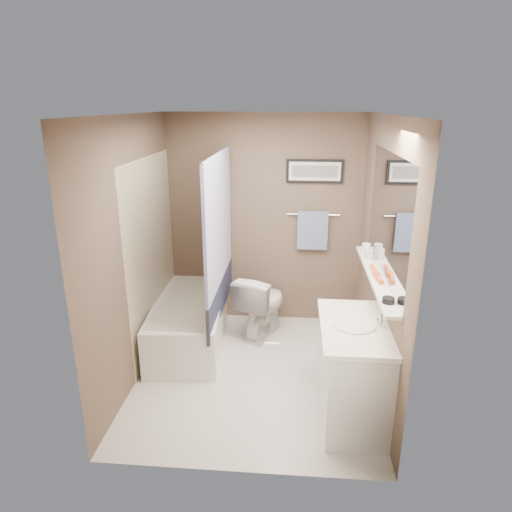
# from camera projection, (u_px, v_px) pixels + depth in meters

# --- Properties ---
(ground) EXTENTS (2.50, 2.50, 0.00)m
(ground) POSITION_uv_depth(u_px,v_px,m) (255.00, 373.00, 4.42)
(ground) COLOR silver
(ground) RESTS_ON ground
(ceiling) EXTENTS (2.20, 2.50, 0.04)m
(ceiling) POSITION_uv_depth(u_px,v_px,m) (254.00, 117.00, 3.66)
(ceiling) COLOR white
(ceiling) RESTS_ON wall_back
(wall_back) EXTENTS (2.20, 0.04, 2.40)m
(wall_back) POSITION_uv_depth(u_px,v_px,m) (264.00, 222.00, 5.20)
(wall_back) COLOR brown
(wall_back) RESTS_ON ground
(wall_front) EXTENTS (2.20, 0.04, 2.40)m
(wall_front) POSITION_uv_depth(u_px,v_px,m) (237.00, 318.00, 2.87)
(wall_front) COLOR brown
(wall_front) RESTS_ON ground
(wall_left) EXTENTS (0.04, 2.50, 2.40)m
(wall_left) POSITION_uv_depth(u_px,v_px,m) (136.00, 253.00, 4.12)
(wall_left) COLOR brown
(wall_left) RESTS_ON ground
(wall_right) EXTENTS (0.04, 2.50, 2.40)m
(wall_right) POSITION_uv_depth(u_px,v_px,m) (379.00, 259.00, 3.95)
(wall_right) COLOR brown
(wall_right) RESTS_ON ground
(tile_surround) EXTENTS (0.02, 1.55, 2.00)m
(tile_surround) POSITION_uv_depth(u_px,v_px,m) (153.00, 256.00, 4.66)
(tile_surround) COLOR beige
(tile_surround) RESTS_ON wall_left
(curtain_rod) EXTENTS (0.02, 1.55, 0.02)m
(curtain_rod) POSITION_uv_depth(u_px,v_px,m) (217.00, 152.00, 4.27)
(curtain_rod) COLOR silver
(curtain_rod) RESTS_ON wall_left
(curtain_upper) EXTENTS (0.03, 1.45, 1.28)m
(curtain_upper) POSITION_uv_depth(u_px,v_px,m) (219.00, 219.00, 4.48)
(curtain_upper) COLOR white
(curtain_upper) RESTS_ON curtain_rod
(curtain_lower) EXTENTS (0.03, 1.45, 0.36)m
(curtain_lower) POSITION_uv_depth(u_px,v_px,m) (221.00, 296.00, 4.74)
(curtain_lower) COLOR #232642
(curtain_lower) RESTS_ON curtain_rod
(mirror) EXTENTS (0.02, 1.60, 1.00)m
(mirror) POSITION_uv_depth(u_px,v_px,m) (387.00, 216.00, 3.67)
(mirror) COLOR silver
(mirror) RESTS_ON wall_right
(shelf) EXTENTS (0.12, 1.60, 0.03)m
(shelf) POSITION_uv_depth(u_px,v_px,m) (375.00, 276.00, 3.84)
(shelf) COLOR silver
(shelf) RESTS_ON wall_right
(towel_bar) EXTENTS (0.60, 0.02, 0.02)m
(towel_bar) POSITION_uv_depth(u_px,v_px,m) (313.00, 215.00, 5.11)
(towel_bar) COLOR silver
(towel_bar) RESTS_ON wall_back
(towel) EXTENTS (0.34, 0.05, 0.44)m
(towel) POSITION_uv_depth(u_px,v_px,m) (312.00, 230.00, 5.14)
(towel) COLOR #96AFDA
(towel) RESTS_ON towel_bar
(art_frame) EXTENTS (0.62, 0.02, 0.26)m
(art_frame) POSITION_uv_depth(u_px,v_px,m) (315.00, 171.00, 4.97)
(art_frame) COLOR black
(art_frame) RESTS_ON wall_back
(art_mat) EXTENTS (0.56, 0.00, 0.20)m
(art_mat) POSITION_uv_depth(u_px,v_px,m) (315.00, 171.00, 4.96)
(art_mat) COLOR white
(art_mat) RESTS_ON art_frame
(art_image) EXTENTS (0.50, 0.00, 0.13)m
(art_image) POSITION_uv_depth(u_px,v_px,m) (315.00, 171.00, 4.95)
(art_image) COLOR #595959
(art_image) RESTS_ON art_mat
(door) EXTENTS (0.80, 0.02, 2.00)m
(door) POSITION_uv_depth(u_px,v_px,m) (324.00, 351.00, 2.88)
(door) COLOR silver
(door) RESTS_ON wall_front
(door_handle) EXTENTS (0.10, 0.02, 0.02)m
(door_handle) POSITION_uv_depth(u_px,v_px,m) (272.00, 344.00, 2.96)
(door_handle) COLOR silver
(door_handle) RESTS_ON door
(bathtub) EXTENTS (0.81, 1.55, 0.50)m
(bathtub) POSITION_uv_depth(u_px,v_px,m) (190.00, 322.00, 4.90)
(bathtub) COLOR white
(bathtub) RESTS_ON ground
(tub_rim) EXTENTS (0.56, 1.36, 0.02)m
(tub_rim) POSITION_uv_depth(u_px,v_px,m) (188.00, 301.00, 4.82)
(tub_rim) COLOR beige
(tub_rim) RESTS_ON bathtub
(toilet) EXTENTS (0.63, 0.81, 0.72)m
(toilet) POSITION_uv_depth(u_px,v_px,m) (262.00, 304.00, 5.08)
(toilet) COLOR white
(toilet) RESTS_ON ground
(vanity) EXTENTS (0.53, 0.92, 0.80)m
(vanity) POSITION_uv_depth(u_px,v_px,m) (353.00, 374.00, 3.70)
(vanity) COLOR white
(vanity) RESTS_ON ground
(countertop) EXTENTS (0.54, 0.96, 0.04)m
(countertop) POSITION_uv_depth(u_px,v_px,m) (355.00, 327.00, 3.57)
(countertop) COLOR white
(countertop) RESTS_ON vanity
(sink_basin) EXTENTS (0.34, 0.34, 0.01)m
(sink_basin) POSITION_uv_depth(u_px,v_px,m) (354.00, 324.00, 3.56)
(sink_basin) COLOR white
(sink_basin) RESTS_ON countertop
(faucet_spout) EXTENTS (0.02, 0.02, 0.10)m
(faucet_spout) POSITION_uv_depth(u_px,v_px,m) (381.00, 320.00, 3.53)
(faucet_spout) COLOR silver
(faucet_spout) RESTS_ON countertop
(faucet_knob) EXTENTS (0.05, 0.05, 0.05)m
(faucet_knob) POSITION_uv_depth(u_px,v_px,m) (378.00, 317.00, 3.63)
(faucet_knob) COLOR white
(faucet_knob) RESTS_ON countertop
(candle_bowl_near) EXTENTS (0.09, 0.09, 0.04)m
(candle_bowl_near) POSITION_uv_depth(u_px,v_px,m) (388.00, 300.00, 3.29)
(candle_bowl_near) COLOR black
(candle_bowl_near) RESTS_ON shelf
(hair_brush_front) EXTENTS (0.06, 0.22, 0.04)m
(hair_brush_front) POSITION_uv_depth(u_px,v_px,m) (378.00, 277.00, 3.71)
(hair_brush_front) COLOR #DF481F
(hair_brush_front) RESTS_ON shelf
(hair_brush_back) EXTENTS (0.06, 0.22, 0.04)m
(hair_brush_back) POSITION_uv_depth(u_px,v_px,m) (375.00, 270.00, 3.87)
(hair_brush_back) COLOR #C85A1C
(hair_brush_back) RESTS_ON shelf
(pink_comb) EXTENTS (0.03, 0.16, 0.01)m
(pink_comb) POSITION_uv_depth(u_px,v_px,m) (372.00, 267.00, 3.99)
(pink_comb) COLOR pink
(pink_comb) RESTS_ON shelf
(glass_jar) EXTENTS (0.08, 0.08, 0.10)m
(glass_jar) POSITION_uv_depth(u_px,v_px,m) (366.00, 249.00, 4.35)
(glass_jar) COLOR white
(glass_jar) RESTS_ON shelf
(soap_bottle) EXTENTS (0.07, 0.07, 0.14)m
(soap_bottle) POSITION_uv_depth(u_px,v_px,m) (369.00, 251.00, 4.21)
(soap_bottle) COLOR #999999
(soap_bottle) RESTS_ON shelf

